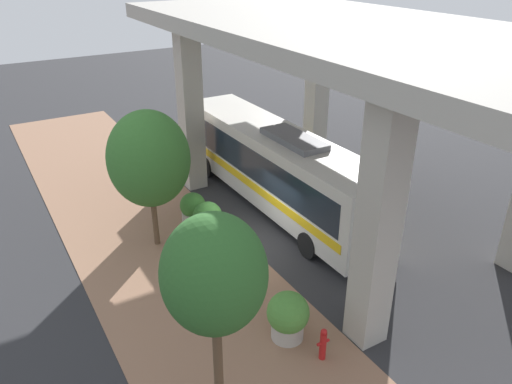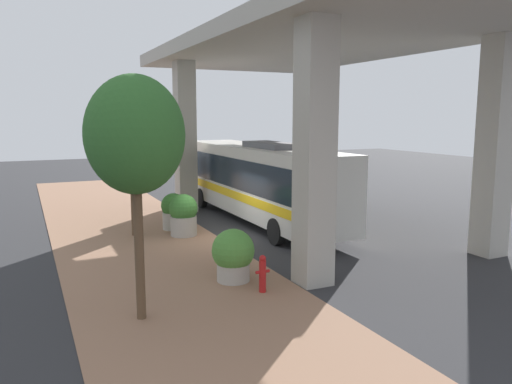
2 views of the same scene
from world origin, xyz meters
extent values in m
plane|color=#2D2D30|center=(0.00, 0.00, 0.00)|extent=(80.00, 80.00, 0.00)
cube|color=#936B51|center=(-3.00, 0.00, 0.01)|extent=(6.00, 40.00, 0.02)
cube|color=#ADA89E|center=(0.50, -5.95, 3.65)|extent=(0.90, 0.90, 7.30)
cube|color=#ADA89E|center=(0.50, 5.95, 3.65)|extent=(0.90, 0.90, 7.30)
cube|color=#ADA89E|center=(7.50, 5.95, 3.65)|extent=(0.90, 0.90, 7.30)
cube|color=#ADA89E|center=(4.00, 0.00, 7.60)|extent=(9.40, 19.90, 0.60)
cube|color=silver|center=(2.67, 2.27, 1.91)|extent=(2.47, 12.35, 2.93)
cube|color=#19232D|center=(2.67, 2.27, 2.26)|extent=(2.51, 11.36, 1.29)
cube|color=yellow|center=(2.67, 2.27, 1.33)|extent=(2.51, 11.73, 0.35)
cube|color=slate|center=(2.67, 1.03, 3.50)|extent=(1.24, 3.09, 0.24)
cylinder|color=black|center=(1.52, 6.59, 0.50)|extent=(0.28, 1.00, 1.00)
cylinder|color=black|center=(3.83, 6.59, 0.50)|extent=(0.28, 1.00, 1.00)
cylinder|color=black|center=(1.52, -1.74, 0.50)|extent=(0.28, 1.00, 1.00)
cylinder|color=black|center=(3.83, -1.74, 0.50)|extent=(0.28, 1.00, 1.00)
cylinder|color=#B21919|center=(-1.11, -6.03, 0.45)|extent=(0.19, 0.19, 0.89)
sphere|color=#B21919|center=(-1.11, -6.03, 0.95)|extent=(0.18, 0.18, 0.18)
cylinder|color=#B21919|center=(-1.25, -6.03, 0.58)|extent=(0.11, 0.08, 0.08)
cylinder|color=#B21919|center=(-0.97, -6.03, 0.58)|extent=(0.11, 0.08, 0.08)
cylinder|color=#ADA89E|center=(-1.47, -4.84, 0.29)|extent=(0.94, 0.94, 0.58)
sphere|color=#4C8C38|center=(-1.47, -4.84, 0.92)|extent=(1.23, 1.23, 1.23)
sphere|color=#993F8C|center=(-1.35, -4.94, 0.71)|extent=(0.33, 0.33, 0.33)
cylinder|color=#ADA89E|center=(-1.14, 1.07, 0.40)|extent=(1.03, 1.03, 0.79)
sphere|color=#38722D|center=(-1.14, 1.07, 1.10)|extent=(1.13, 1.13, 1.13)
sphere|color=orange|center=(-1.01, 0.96, 0.94)|extent=(0.36, 0.36, 0.36)
cylinder|color=#ADA89E|center=(-1.19, 2.33, 0.37)|extent=(0.92, 0.92, 0.73)
sphere|color=#38722D|center=(-1.19, 2.33, 1.01)|extent=(1.02, 1.02, 1.02)
sphere|color=orange|center=(-1.07, 2.24, 0.86)|extent=(0.32, 0.32, 0.32)
cylinder|color=brown|center=(-2.90, 1.92, 1.32)|extent=(0.21, 0.21, 2.63)
ellipsoid|color=#38722D|center=(-2.90, 1.92, 3.51)|extent=(2.93, 2.93, 3.52)
cylinder|color=brown|center=(-4.45, -6.41, 1.82)|extent=(0.21, 0.21, 3.63)
ellipsoid|color=#2D6028|center=(-4.45, -6.41, 4.30)|extent=(2.22, 2.22, 2.66)
camera|label=1|loc=(-7.95, -13.96, 10.26)|focal=35.00mm
camera|label=2|loc=(-6.73, -17.60, 4.72)|focal=35.00mm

